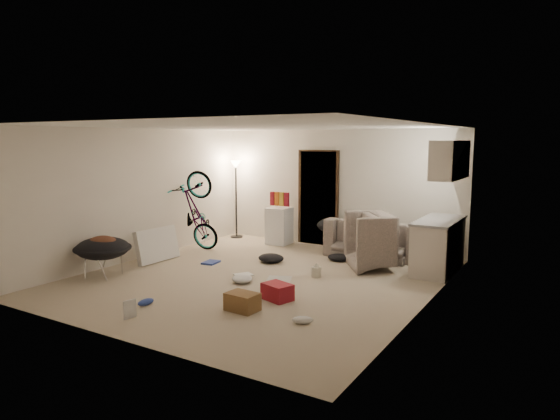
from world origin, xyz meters
The scene contains 37 objects.
floor centered at (0.00, 0.00, -0.01)m, with size 5.50×6.00×0.02m, color tan.
ceiling centered at (0.00, 0.00, 2.51)m, with size 5.50×6.00×0.02m, color white.
wall_back centered at (0.00, 3.01, 1.25)m, with size 5.50×0.02×2.50m, color silver.
wall_front centered at (0.00, -3.01, 1.25)m, with size 5.50×0.02×2.50m, color silver.
wall_left centered at (-2.76, 0.00, 1.25)m, with size 0.02×6.00×2.50m, color silver.
wall_right centered at (2.76, 0.00, 1.25)m, with size 0.02×6.00×2.50m, color silver.
doorway centered at (-0.40, 2.97, 1.02)m, with size 0.85×0.10×2.04m, color black.
door_trim centered at (-0.40, 2.94, 1.02)m, with size 0.97×0.04×2.10m, color #301F11.
floor_lamp centered at (-2.40, 2.65, 1.31)m, with size 0.28×0.28×1.81m.
kitchen_counter centered at (2.43, 2.00, 0.44)m, with size 0.60×1.50×0.88m, color beige.
counter_top centered at (2.43, 2.00, 0.90)m, with size 0.64×1.54×0.04m, color gray.
kitchen_uppers centered at (2.56, 2.00, 1.95)m, with size 0.38×1.40×0.65m, color beige.
sofa centered at (1.09, 2.45, 0.27)m, with size 1.86×0.73×0.54m, color #333A34.
armchair centered at (1.60, 1.84, 0.36)m, with size 1.12×0.98×0.73m, color #333A34.
bicycle centered at (-2.30, 1.11, 0.45)m, with size 0.59×1.70×0.89m, color black.
book_asset centered at (-0.40, -2.54, 0.01)m, with size 0.18×0.25×0.02m, color maroon.
mini_fridge centered at (-1.16, 2.55, 0.40)m, with size 0.47×0.47×0.81m, color white.
snack_box_0 centered at (-1.33, 2.55, 1.00)m, with size 0.10×0.07×0.30m, color maroon.
snack_box_1 centered at (-1.21, 2.55, 1.00)m, with size 0.10×0.07×0.30m, color #CC6219.
snack_box_2 centered at (-1.09, 2.55, 1.00)m, with size 0.10×0.07×0.30m, color gold.
snack_box_3 centered at (-0.97, 2.55, 1.00)m, with size 0.10×0.07×0.30m, color maroon.
saucer_chair centered at (-2.30, -1.28, 0.40)m, with size 0.94×0.94×0.67m.
hoodie centered at (-2.25, -1.31, 0.60)m, with size 0.48×0.40×0.22m, color #5A301E.
sofa_drape centered at (0.14, 2.45, 0.54)m, with size 0.56×0.46×0.28m, color black.
tv_box centered at (-2.30, -0.03, 0.32)m, with size 0.12×0.96×0.63m, color silver.
drink_case_a centered at (0.69, -1.45, 0.12)m, with size 0.42×0.30×0.24m, color brown.
drink_case_b centered at (0.85, -0.82, 0.12)m, with size 0.41×0.30×0.24m, color maroon.
juicer centered at (0.78, 0.56, 0.10)m, with size 0.17×0.17×0.24m.
newspaper centered at (0.35, 0.05, 0.00)m, with size 0.39×0.52×0.01m, color #B5AFA7.
book_blue centered at (-1.33, 0.37, 0.02)m, with size 0.24×0.33×0.03m, color #293E95.
book_white centered at (-0.31, -0.02, 0.01)m, with size 0.22×0.29×0.03m, color silver.
shoe_0 centered at (0.28, 2.55, 0.06)m, with size 0.30×0.12×0.11m, color #293E95.
shoe_2 centered at (-0.59, -1.98, 0.05)m, with size 0.26×0.10×0.09m, color #293E95.
shoe_4 centered at (1.62, -1.47, 0.05)m, with size 0.27×0.11×0.10m, color white.
clothes_lump_a centered at (-0.41, 1.02, 0.08)m, with size 0.50×0.43×0.16m, color black.
clothes_lump_b centered at (0.63, 1.79, 0.06)m, with size 0.42×0.36×0.13m, color black.
clothes_lump_c centered at (-0.10, -0.35, 0.06)m, with size 0.39×0.33×0.12m, color silver.
Camera 1 is at (4.47, -6.74, 2.28)m, focal length 32.00 mm.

